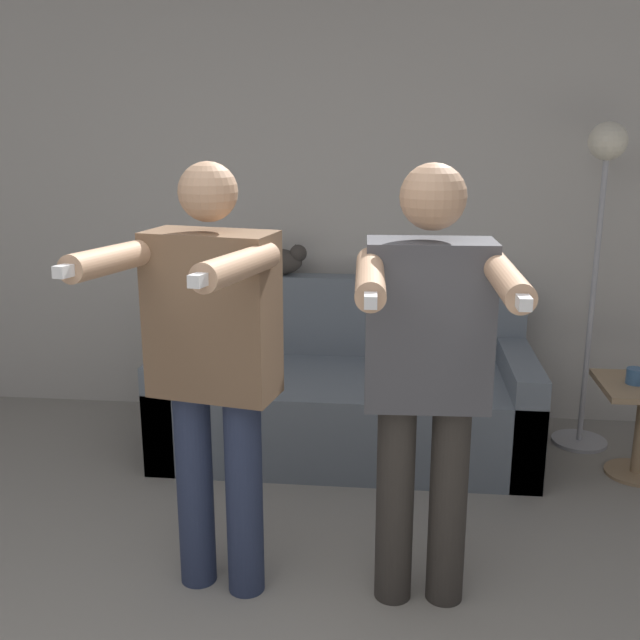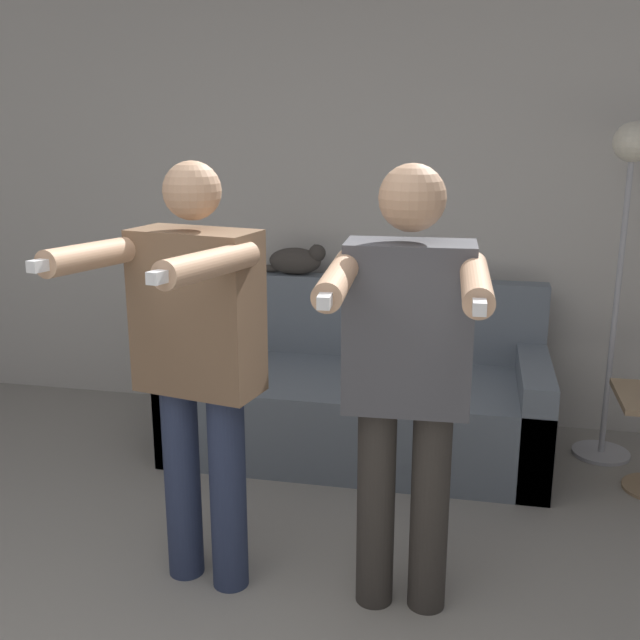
{
  "view_description": "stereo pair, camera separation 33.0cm",
  "coord_description": "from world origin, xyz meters",
  "px_view_note": "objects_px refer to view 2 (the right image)",
  "views": [
    {
      "loc": [
        0.5,
        -1.48,
        1.76
      ],
      "look_at": [
        0.17,
        1.69,
        0.91
      ],
      "focal_mm": 42.0,
      "sensor_mm": 36.0,
      "label": 1
    },
    {
      "loc": [
        0.83,
        -1.43,
        1.76
      ],
      "look_at": [
        0.17,
        1.69,
        0.91
      ],
      "focal_mm": 42.0,
      "sensor_mm": 36.0,
      "label": 2
    }
  ],
  "objects_px": {
    "person_right": "(407,366)",
    "cat": "(297,260)",
    "floor_lamp": "(625,223)",
    "couch": "(359,399)",
    "person_left": "(196,352)"
  },
  "relations": [
    {
      "from": "couch",
      "to": "person_left",
      "type": "bearing_deg",
      "value": -106.03
    },
    {
      "from": "person_right",
      "to": "person_left",
      "type": "bearing_deg",
      "value": 177.42
    },
    {
      "from": "person_left",
      "to": "floor_lamp",
      "type": "xyz_separation_m",
      "value": [
        1.71,
        1.54,
        0.32
      ]
    },
    {
      "from": "person_right",
      "to": "cat",
      "type": "bearing_deg",
      "value": 112.67
    },
    {
      "from": "person_left",
      "to": "cat",
      "type": "height_order",
      "value": "person_left"
    },
    {
      "from": "floor_lamp",
      "to": "cat",
      "type": "bearing_deg",
      "value": 174.74
    },
    {
      "from": "person_left",
      "to": "person_right",
      "type": "distance_m",
      "value": 0.77
    },
    {
      "from": "couch",
      "to": "cat",
      "type": "height_order",
      "value": "cat"
    },
    {
      "from": "person_left",
      "to": "floor_lamp",
      "type": "distance_m",
      "value": 2.32
    },
    {
      "from": "couch",
      "to": "person_right",
      "type": "height_order",
      "value": "person_right"
    },
    {
      "from": "person_right",
      "to": "cat",
      "type": "height_order",
      "value": "person_right"
    },
    {
      "from": "cat",
      "to": "floor_lamp",
      "type": "xyz_separation_m",
      "value": [
        1.74,
        -0.16,
        0.29
      ]
    },
    {
      "from": "person_right",
      "to": "cat",
      "type": "distance_m",
      "value": 1.88
    },
    {
      "from": "cat",
      "to": "floor_lamp",
      "type": "height_order",
      "value": "floor_lamp"
    },
    {
      "from": "cat",
      "to": "floor_lamp",
      "type": "distance_m",
      "value": 1.77
    }
  ]
}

